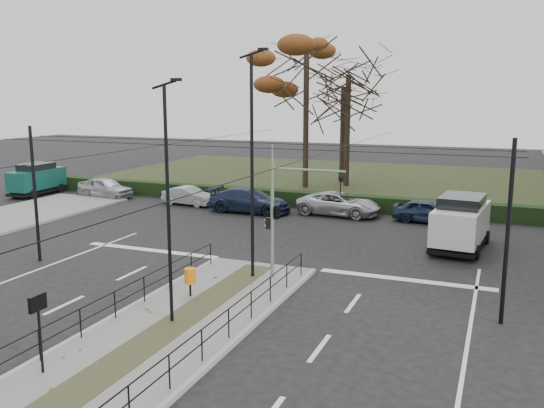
% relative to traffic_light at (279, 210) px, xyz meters
% --- Properties ---
extents(ground, '(140.00, 140.00, 0.00)m').
position_rel_traffic_light_xyz_m(ground, '(-1.34, -3.34, -2.90)').
color(ground, black).
rests_on(ground, ground).
extents(median_island, '(4.40, 15.00, 0.14)m').
position_rel_traffic_light_xyz_m(median_island, '(-1.34, -5.84, -2.83)').
color(median_island, slate).
rests_on(median_island, ground).
extents(park, '(38.00, 26.00, 0.10)m').
position_rel_traffic_light_xyz_m(park, '(-7.34, 28.66, -2.85)').
color(park, '#252D16').
rests_on(park, ground).
extents(hedge, '(38.00, 1.00, 1.00)m').
position_rel_traffic_light_xyz_m(hedge, '(-7.34, 15.26, -2.40)').
color(hedge, black).
rests_on(hedge, ground).
extents(median_railing, '(4.14, 13.24, 0.92)m').
position_rel_traffic_light_xyz_m(median_railing, '(-1.34, -5.94, -1.92)').
color(median_railing, black).
rests_on(median_railing, median_island).
extents(catenary, '(20.00, 34.00, 6.00)m').
position_rel_traffic_light_xyz_m(catenary, '(-1.34, -1.72, 0.52)').
color(catenary, black).
rests_on(catenary, ground).
extents(traffic_light, '(3.22, 1.85, 4.74)m').
position_rel_traffic_light_xyz_m(traffic_light, '(0.00, 0.00, 0.00)').
color(traffic_light, '#62755A').
rests_on(traffic_light, median_island).
extents(litter_bin, '(0.40, 0.40, 1.04)m').
position_rel_traffic_light_xyz_m(litter_bin, '(-2.19, -3.17, -2.02)').
color(litter_bin, black).
rests_on(litter_bin, median_island).
extents(info_panel, '(0.12, 0.55, 2.13)m').
position_rel_traffic_light_xyz_m(info_panel, '(-2.84, -9.73, -1.09)').
color(info_panel, black).
rests_on(info_panel, median_island).
extents(streetlamp_median_near, '(0.64, 0.13, 7.64)m').
position_rel_traffic_light_xyz_m(streetlamp_median_near, '(-1.53, -5.47, 1.12)').
color(streetlamp_median_near, black).
rests_on(streetlamp_median_near, median_island).
extents(streetlamp_median_far, '(0.74, 0.15, 8.87)m').
position_rel_traffic_light_xyz_m(streetlamp_median_far, '(-1.02, -0.21, 1.75)').
color(streetlamp_median_far, black).
rests_on(streetlamp_median_far, median_island).
extents(parked_car_first, '(4.47, 2.18, 1.47)m').
position_rel_traffic_light_xyz_m(parked_car_first, '(-18.64, 13.20, -2.16)').
color(parked_car_first, '#ADB0B5').
rests_on(parked_car_first, ground).
extents(parked_car_second, '(3.86, 1.69, 1.23)m').
position_rel_traffic_light_xyz_m(parked_car_second, '(-11.52, 12.90, -2.28)').
color(parked_car_second, '#ADB0B5').
rests_on(parked_car_second, ground).
extents(parked_car_third, '(5.29, 2.19, 1.53)m').
position_rel_traffic_light_xyz_m(parked_car_third, '(-6.72, 12.19, -2.13)').
color(parked_car_third, '#1C2742').
rests_on(parked_car_third, ground).
extents(parked_car_fourth, '(5.27, 2.73, 1.42)m').
position_rel_traffic_light_xyz_m(parked_car_fourth, '(-1.23, 13.43, -2.19)').
color(parked_car_fourth, '#ADB0B5').
rests_on(parked_car_fourth, ground).
extents(white_van, '(2.63, 5.14, 2.60)m').
position_rel_traffic_light_xyz_m(white_van, '(6.30, 7.90, -1.55)').
color(white_van, silver).
rests_on(white_van, ground).
extents(green_van, '(2.10, 4.73, 2.37)m').
position_rel_traffic_light_xyz_m(green_van, '(-23.98, 12.20, -1.66)').
color(green_van, '#0D3D36').
rests_on(green_van, ground).
extents(rust_tree, '(8.29, 8.29, 13.67)m').
position_rel_traffic_light_xyz_m(rust_tree, '(-6.54, 22.65, 7.58)').
color(rust_tree, black).
rests_on(rust_tree, park).
extents(bare_tree_center, '(8.01, 8.01, 10.50)m').
position_rel_traffic_light_xyz_m(bare_tree_center, '(-4.61, 26.56, 4.52)').
color(bare_tree_center, black).
rests_on(bare_tree_center, park).
extents(bare_tree_near, '(6.66, 6.66, 11.73)m').
position_rel_traffic_light_xyz_m(bare_tree_near, '(-3.72, 24.64, 5.38)').
color(bare_tree_near, black).
rests_on(bare_tree_near, park).
extents(parked_car_fifth, '(4.11, 1.96, 1.35)m').
position_rel_traffic_light_xyz_m(parked_car_fifth, '(4.15, 13.24, -2.22)').
color(parked_car_fifth, '#1C2742').
rests_on(parked_car_fifth, ground).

